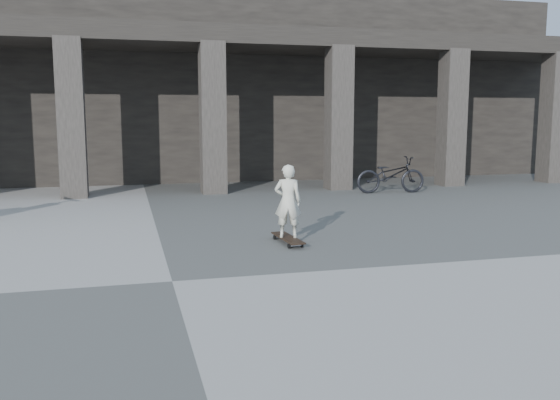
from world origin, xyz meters
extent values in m
plane|color=#4A4A48|center=(0.00, 0.00, 0.00)|extent=(90.00, 90.00, 0.00)
cube|color=black|center=(0.00, 14.00, 3.00)|extent=(28.00, 6.00, 6.00)
cube|color=black|center=(0.00, 9.60, 4.20)|extent=(28.00, 2.80, 0.50)
cube|color=#2B2824|center=(-1.79, 8.50, 2.00)|extent=(0.65, 0.65, 4.00)
cube|color=#2B2824|center=(1.79, 8.50, 2.00)|extent=(0.65, 0.65, 4.00)
cube|color=#2B2824|center=(5.36, 8.50, 2.00)|extent=(0.65, 0.65, 4.00)
cube|color=#2B2824|center=(8.93, 8.50, 2.00)|extent=(0.65, 0.65, 4.00)
cube|color=#2B2824|center=(12.50, 8.50, 2.00)|extent=(0.65, 0.65, 4.00)
cube|color=black|center=(2.01, 1.80, 0.09)|extent=(0.31, 1.04, 0.02)
cube|color=#B2B2B7|center=(1.99, 2.16, 0.05)|extent=(0.22, 0.07, 0.03)
cube|color=#B2B2B7|center=(2.04, 1.44, 0.05)|extent=(0.22, 0.07, 0.03)
cylinder|color=black|center=(1.88, 2.15, 0.04)|extent=(0.04, 0.08, 0.08)
cylinder|color=black|center=(2.09, 2.17, 0.04)|extent=(0.04, 0.08, 0.08)
cylinder|color=black|center=(1.93, 1.43, 0.04)|extent=(0.04, 0.08, 0.08)
cylinder|color=black|center=(2.15, 1.45, 0.04)|extent=(0.04, 0.08, 0.08)
imported|color=beige|center=(2.01, 1.80, 0.70)|extent=(0.50, 0.40, 1.19)
imported|color=black|center=(6.42, 7.30, 0.49)|extent=(1.93, 0.85, 0.98)
camera|label=1|loc=(-0.53, -7.36, 2.07)|focal=38.00mm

